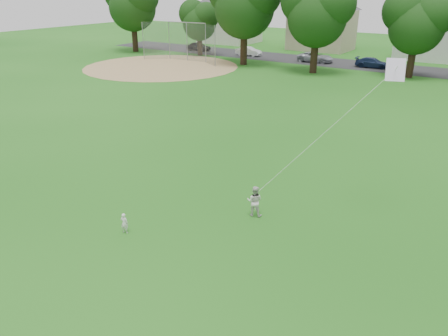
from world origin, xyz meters
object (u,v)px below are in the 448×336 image
Objects in this scene: older_boy at (255,201)px; kite at (321,135)px; toddler at (124,223)px; baseball_backstop at (185,42)px.

older_boy is 0.19× the size of kite.
older_boy is at bearing -145.98° from toddler.
kite reaches higher than older_boy.
baseball_backstop is at bearing -65.65° from older_boy.
older_boy is at bearing -143.91° from kite.
kite is at bearing -150.09° from toddler.
older_boy is (3.50, 4.00, 0.24)m from toddler.
kite reaches higher than toddler.
kite is (5.57, 5.50, 3.07)m from toddler.
toddler is at bearing -135.34° from kite.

